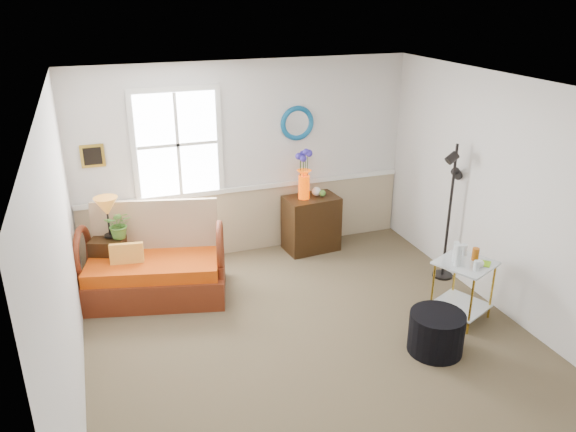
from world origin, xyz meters
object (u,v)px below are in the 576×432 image
object	(u,v)px
cabinet	(311,223)
ottoman	(436,333)
loveseat	(153,255)
side_table	(462,290)
floor_lamp	(449,213)
lamp_stand	(112,263)

from	to	relation	value
cabinet	ottoman	xyz separation A→B (m)	(0.29, -2.66, -0.17)
loveseat	side_table	xyz separation A→B (m)	(3.11, -1.64, -0.19)
floor_lamp	ottoman	world-z (taller)	floor_lamp
floor_lamp	ottoman	distance (m)	1.79
lamp_stand	floor_lamp	xyz separation A→B (m)	(3.97, -1.09, 0.53)
ottoman	cabinet	bearing A→B (deg)	96.13
loveseat	lamp_stand	bearing A→B (deg)	157.53
cabinet	ottoman	world-z (taller)	cabinet
cabinet	loveseat	bearing A→B (deg)	-170.02
lamp_stand	ottoman	xyz separation A→B (m)	(2.97, -2.43, -0.13)
ottoman	side_table	bearing A→B (deg)	35.87
loveseat	floor_lamp	xyz separation A→B (m)	(3.50, -0.75, 0.34)
loveseat	cabinet	xyz separation A→B (m)	(2.22, 0.58, -0.15)
lamp_stand	floor_lamp	size ratio (longest dim) A/B	0.39
cabinet	floor_lamp	world-z (taller)	floor_lamp
lamp_stand	cabinet	size ratio (longest dim) A/B	0.88
lamp_stand	ottoman	world-z (taller)	lamp_stand
lamp_stand	floor_lamp	distance (m)	4.15
loveseat	lamp_stand	size ratio (longest dim) A/B	2.40
side_table	ottoman	world-z (taller)	side_table
ottoman	floor_lamp	bearing A→B (deg)	53.33
lamp_stand	side_table	distance (m)	4.10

